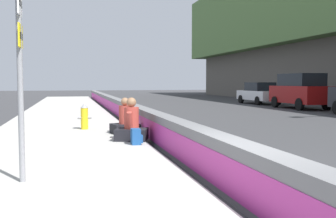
# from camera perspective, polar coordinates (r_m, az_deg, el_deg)

# --- Properties ---
(ground_plane) EXTENTS (160.00, 160.00, 0.00)m
(ground_plane) POSITION_cam_1_polar(r_m,az_deg,el_deg) (5.94, 10.86, -13.06)
(ground_plane) COLOR #353538
(ground_plane) RESTS_ON ground
(sidewalk_strip) EXTENTS (80.00, 4.40, 0.14)m
(sidewalk_strip) POSITION_cam_1_polar(r_m,az_deg,el_deg) (5.42, -16.37, -14.04)
(sidewalk_strip) COLOR #A8A59E
(sidewalk_strip) RESTS_ON ground_plane
(jersey_barrier) EXTENTS (76.00, 0.45, 0.85)m
(jersey_barrier) POSITION_cam_1_polar(r_m,az_deg,el_deg) (5.83, 10.88, -9.07)
(jersey_barrier) COLOR slate
(jersey_barrier) RESTS_ON ground_plane
(route_sign_post) EXTENTS (0.44, 0.09, 3.60)m
(route_sign_post) POSITION_cam_1_polar(r_m,az_deg,el_deg) (6.66, -20.48, 8.02)
(route_sign_post) COLOR gray
(route_sign_post) RESTS_ON sidewalk_strip
(fire_hydrant) EXTENTS (0.26, 0.46, 0.88)m
(fire_hydrant) POSITION_cam_1_polar(r_m,az_deg,el_deg) (13.65, -11.89, -0.98)
(fire_hydrant) COLOR gold
(fire_hydrant) RESTS_ON sidewalk_strip
(seated_person_foreground) EXTENTS (0.95, 1.02, 1.17)m
(seated_person_foreground) POSITION_cam_1_polar(r_m,az_deg,el_deg) (10.90, -5.25, -2.56)
(seated_person_foreground) COLOR black
(seated_person_foreground) RESTS_ON sidewalk_strip
(seated_person_middle) EXTENTS (0.84, 0.93, 1.11)m
(seated_person_middle) POSITION_cam_1_polar(r_m,az_deg,el_deg) (12.37, -6.17, -1.89)
(seated_person_middle) COLOR black
(seated_person_middle) RESTS_ON sidewalk_strip
(backpack) EXTENTS (0.32, 0.28, 0.40)m
(backpack) POSITION_cam_1_polar(r_m,az_deg,el_deg) (10.17, -4.59, -3.99)
(backpack) COLOR navy
(backpack) RESTS_ON sidewalk_strip
(parked_car_fourth) EXTENTS (4.84, 2.14, 2.28)m
(parked_car_fourth) POSITION_cam_1_polar(r_m,az_deg,el_deg) (27.13, 18.42, 2.53)
(parked_car_fourth) COLOR maroon
(parked_car_fourth) RESTS_ON ground_plane
(parked_car_midline) EXTENTS (4.54, 2.03, 1.71)m
(parked_car_midline) POSITION_cam_1_polar(r_m,az_deg,el_deg) (32.22, 12.96, 2.24)
(parked_car_midline) COLOR silver
(parked_car_midline) RESTS_ON ground_plane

